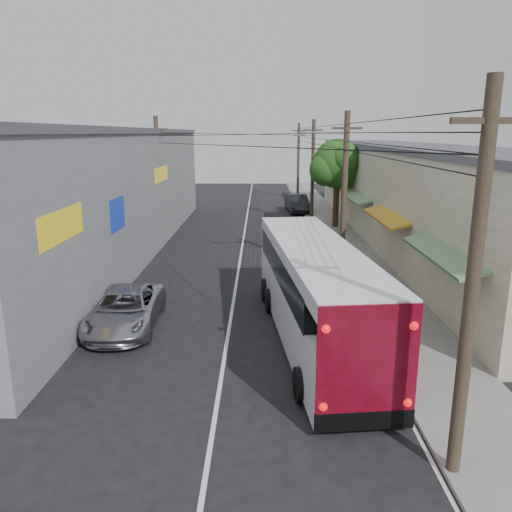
{
  "coord_description": "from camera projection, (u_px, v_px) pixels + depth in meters",
  "views": [
    {
      "loc": [
        1.14,
        -11.15,
        6.99
      ],
      "look_at": [
        0.97,
        8.91,
        2.03
      ],
      "focal_mm": 35.0,
      "sensor_mm": 36.0,
      "label": 1
    }
  ],
  "objects": [
    {
      "name": "building_right",
      "position": [
        409.0,
        192.0,
        33.02
      ],
      "size": [
        7.09,
        40.0,
        6.25
      ],
      "color": "beige",
      "rests_on": "ground"
    },
    {
      "name": "utility_poles",
      "position": [
        292.0,
        180.0,
        31.22
      ],
      "size": [
        11.8,
        45.28,
        8.0
      ],
      "color": "#473828",
      "rests_on": "ground"
    },
    {
      "name": "street_tree",
      "position": [
        338.0,
        165.0,
        36.58
      ],
      "size": [
        4.4,
        4.0,
        6.6
      ],
      "color": "#3F2B19",
      "rests_on": "ground"
    },
    {
      "name": "sidewalk",
      "position": [
        344.0,
        244.0,
        31.85
      ],
      "size": [
        3.0,
        80.0,
        0.12
      ],
      "primitive_type": "cube",
      "color": "slate",
      "rests_on": "ground"
    },
    {
      "name": "ground",
      "position": [
        215.0,
        419.0,
        12.51
      ],
      "size": [
        120.0,
        120.0,
        0.0
      ],
      "primitive_type": "plane",
      "color": "black",
      "rests_on": "ground"
    },
    {
      "name": "parked_car_far",
      "position": [
        297.0,
        204.0,
        44.92
      ],
      "size": [
        2.14,
        4.96,
        1.59
      ],
      "primitive_type": "imported",
      "rotation": [
        0.0,
        0.0,
        0.1
      ],
      "color": "black",
      "rests_on": "ground"
    },
    {
      "name": "coach_bus",
      "position": [
        314.0,
        291.0,
        17.05
      ],
      "size": [
        3.62,
        11.82,
        3.35
      ],
      "rotation": [
        0.0,
        0.0,
        0.1
      ],
      "color": "white",
      "rests_on": "ground"
    },
    {
      "name": "parked_suv",
      "position": [
        328.0,
        259.0,
        25.36
      ],
      "size": [
        2.34,
        5.16,
        1.47
      ],
      "primitive_type": "imported",
      "rotation": [
        0.0,
        0.0,
        0.06
      ],
      "color": "#A8A8B0",
      "rests_on": "ground"
    },
    {
      "name": "building_left",
      "position": [
        96.0,
        191.0,
        29.17
      ],
      "size": [
        7.2,
        36.0,
        7.25
      ],
      "color": "gray",
      "rests_on": "ground"
    },
    {
      "name": "parked_car_mid",
      "position": [
        309.0,
        232.0,
        31.91
      ],
      "size": [
        2.51,
        4.94,
        1.61
      ],
      "primitive_type": "imported",
      "rotation": [
        0.0,
        0.0,
        0.13
      ],
      "color": "#242328",
      "rests_on": "ground"
    },
    {
      "name": "jeepney",
      "position": [
        125.0,
        309.0,
        18.27
      ],
      "size": [
        2.56,
        5.18,
        1.41
      ],
      "primitive_type": "imported",
      "rotation": [
        0.0,
        0.0,
        0.04
      ],
      "color": "#AEAFB5",
      "rests_on": "ground"
    },
    {
      "name": "pedestrian_near",
      "position": [
        361.0,
        280.0,
        21.09
      ],
      "size": [
        0.6,
        0.41,
        1.61
      ],
      "primitive_type": "imported",
      "rotation": [
        0.0,
        0.0,
        3.18
      ],
      "color": "#C3678A",
      "rests_on": "sidewalk"
    },
    {
      "name": "pedestrian_far",
      "position": [
        353.0,
        267.0,
        22.88
      ],
      "size": [
        0.97,
        0.83,
        1.75
      ],
      "primitive_type": "imported",
      "rotation": [
        0.0,
        0.0,
        3.36
      ],
      "color": "#8DABCD",
      "rests_on": "sidewalk"
    }
  ]
}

